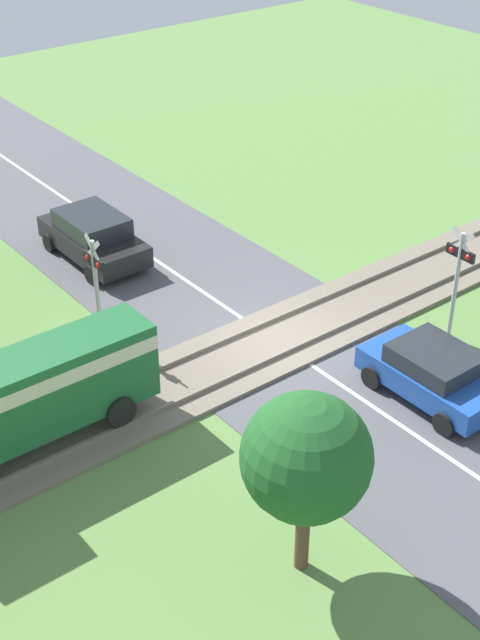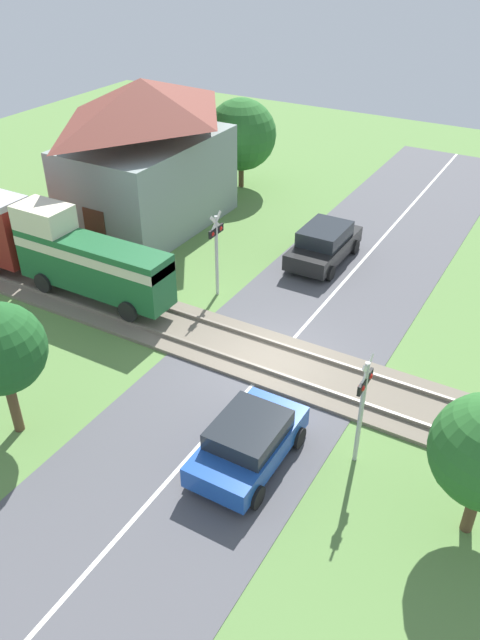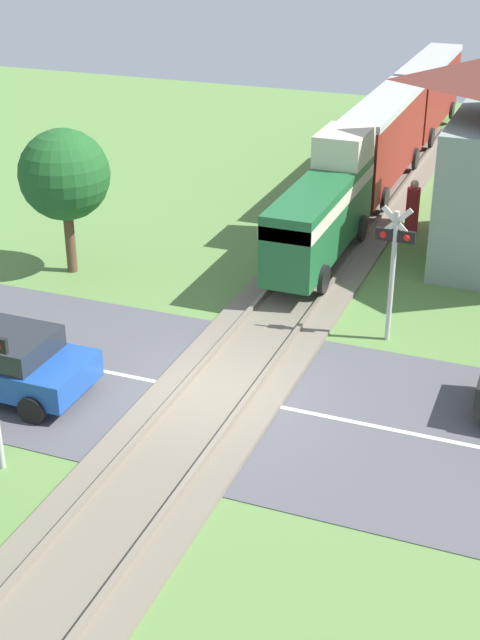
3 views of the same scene
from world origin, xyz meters
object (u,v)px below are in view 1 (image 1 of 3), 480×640
Objects in this scene: car_near_crossing at (433,372)px; car_far_side at (93,236)px; crossing_signal_east_approach at (96,278)px; crossing_signal_west_approach at (458,271)px.

car_far_side is at bearing 14.11° from car_near_crossing.
crossing_signal_west_approach is at bearing -125.59° from crossing_signal_east_approach.
car_far_side is 1.24× the size of crossing_signal_east_approach.
crossing_signal_west_approach is (1.49, -2.40, 1.38)m from car_near_crossing.
car_far_side is at bearing -28.20° from crossing_signal_east_approach.
crossing_signal_west_approach reaches higher than car_near_crossing.
crossing_signal_east_approach is (5.49, 7.68, 0.00)m from crossing_signal_west_approach.
car_far_side reaches higher than car_near_crossing.
crossing_signal_east_approach is (-4.48, 2.40, 1.30)m from car_far_side.
car_near_crossing is 1.10× the size of crossing_signal_west_approach.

